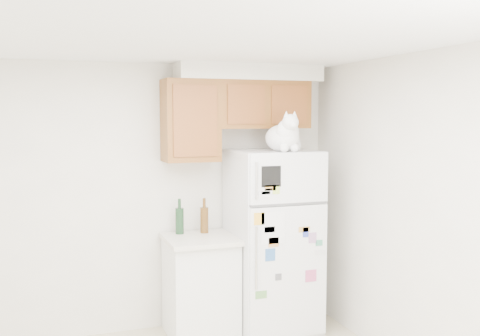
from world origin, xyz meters
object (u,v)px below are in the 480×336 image
storage_box_back (282,144)px  bottle_amber (204,215)px  refrigerator (273,240)px  cat (284,136)px  base_counter (201,286)px  storage_box_front (290,145)px  bottle_green (180,216)px

storage_box_back → bottle_amber: 1.02m
refrigerator → cat: (0.02, -0.19, 0.99)m
base_counter → storage_box_back: bearing=6.7°
refrigerator → storage_box_front: 0.91m
cat → bottle_green: size_ratio=1.58×
cat → storage_box_back: (0.14, 0.36, -0.09)m
cat → storage_box_front: size_ratio=3.48×
cat → bottle_amber: cat is taller
base_counter → bottle_amber: 0.65m
base_counter → bottle_amber: (0.08, 0.15, 0.62)m
base_counter → cat: (0.71, -0.26, 1.37)m
base_counter → storage_box_front: size_ratio=6.13×
refrigerator → base_counter: (-0.69, 0.07, -0.39)m
refrigerator → storage_box_back: 0.93m
refrigerator → base_counter: size_ratio=1.85×
storage_box_back → bottle_green: (-1.00, 0.09, -0.66)m
storage_box_front → base_counter: bearing=149.9°
bottle_amber → base_counter: bearing=-118.7°
cat → storage_box_back: cat is taller
base_counter → bottle_green: (-0.15, 0.19, 0.62)m
storage_box_back → bottle_green: storage_box_back is taller
base_counter → refrigerator: bearing=-6.1°
refrigerator → base_counter: bearing=173.9°
refrigerator → bottle_green: 0.91m
storage_box_front → bottle_green: size_ratio=0.45×
storage_box_back → storage_box_front: bearing=-79.4°
storage_box_front → storage_box_back: bearing=67.4°
refrigerator → storage_box_back: storage_box_back is taller
storage_box_back → storage_box_front: 0.18m
cat → bottle_green: 1.23m
storage_box_back → storage_box_front: size_ratio=1.20×
storage_box_back → bottle_amber: size_ratio=0.54×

